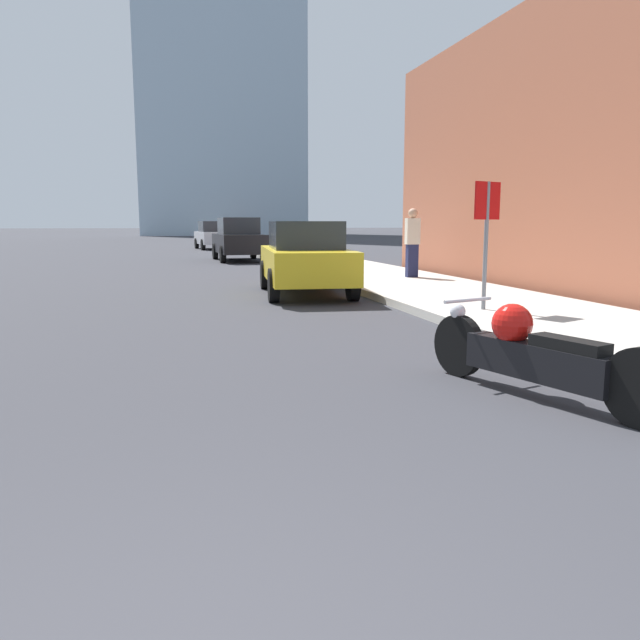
# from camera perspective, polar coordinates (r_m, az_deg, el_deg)

# --- Properties ---
(sidewalk) EXTENTS (3.37, 240.00, 0.15)m
(sidewalk) POSITION_cam_1_polar(r_m,az_deg,el_deg) (41.91, -5.97, 6.78)
(sidewalk) COLOR #B2ADA3
(sidewalk) RESTS_ON ground_plane
(motorcycle) EXTENTS (1.00, 2.50, 0.82)m
(motorcycle) POSITION_cam_1_polar(r_m,az_deg,el_deg) (5.91, 18.80, -2.84)
(motorcycle) COLOR black
(motorcycle) RESTS_ON ground_plane
(parked_car_yellow) EXTENTS (2.09, 4.35, 1.60)m
(parked_car_yellow) POSITION_cam_1_polar(r_m,az_deg,el_deg) (13.70, -1.37, 5.73)
(parked_car_yellow) COLOR gold
(parked_car_yellow) RESTS_ON ground_plane
(parked_car_black) EXTENTS (1.97, 4.40, 1.78)m
(parked_car_black) POSITION_cam_1_polar(r_m,az_deg,el_deg) (26.36, -7.46, 7.32)
(parked_car_black) COLOR black
(parked_car_black) RESTS_ON ground_plane
(parked_car_silver) EXTENTS (2.07, 4.20, 1.67)m
(parked_car_silver) POSITION_cam_1_polar(r_m,az_deg,el_deg) (38.31, -9.78, 7.64)
(parked_car_silver) COLOR #BCBCC1
(parked_car_silver) RESTS_ON ground_plane
(stop_sign) EXTENTS (0.57, 0.26, 2.06)m
(stop_sign) POSITION_cam_1_polar(r_m,az_deg,el_deg) (10.54, 14.99, 8.57)
(stop_sign) COLOR slate
(stop_sign) RESTS_ON sidewalk
(pedestrian) EXTENTS (0.36, 0.25, 1.79)m
(pedestrian) POSITION_cam_1_polar(r_m,az_deg,el_deg) (16.58, 8.44, 7.10)
(pedestrian) COLOR #1E2347
(pedestrian) RESTS_ON sidewalk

